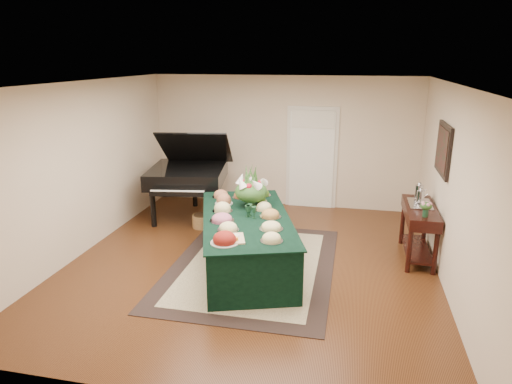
% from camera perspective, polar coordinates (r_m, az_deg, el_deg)
% --- Properties ---
extents(ground, '(6.00, 6.00, 0.00)m').
position_cam_1_polar(ground, '(7.13, -0.52, -8.80)').
color(ground, black).
rests_on(ground, ground).
extents(area_rug, '(2.40, 3.36, 0.01)m').
position_cam_1_polar(area_rug, '(7.02, -0.40, -9.16)').
color(area_rug, black).
rests_on(area_rug, ground).
extents(kitchen_doorway, '(1.05, 0.07, 2.10)m').
position_cam_1_polar(kitchen_doorway, '(9.51, 6.98, 4.11)').
color(kitchen_doorway, silver).
rests_on(kitchen_doorway, ground).
extents(buffet_table, '(2.04, 2.94, 0.79)m').
position_cam_1_polar(buffet_table, '(6.89, -1.21, -6.14)').
color(buffet_table, black).
rests_on(buffet_table, ground).
extents(food_platters, '(1.47, 2.45, 0.13)m').
position_cam_1_polar(food_platters, '(6.79, -1.70, -2.51)').
color(food_platters, '#BABAC3').
rests_on(food_platters, buffet_table).
extents(cutting_board, '(0.46, 0.46, 0.10)m').
position_cam_1_polar(cutting_board, '(5.93, -3.30, -5.60)').
color(cutting_board, tan).
rests_on(cutting_board, buffet_table).
extents(green_goblets, '(0.19, 0.18, 0.18)m').
position_cam_1_polar(green_goblets, '(6.71, -0.75, -2.38)').
color(green_goblets, '#14341F').
rests_on(green_goblets, buffet_table).
extents(floral_centerpiece, '(0.53, 0.53, 0.53)m').
position_cam_1_polar(floral_centerpiece, '(7.10, -0.62, 0.57)').
color(floral_centerpiece, '#14341F').
rests_on(floral_centerpiece, buffet_table).
extents(grand_piano, '(1.69, 1.88, 1.74)m').
position_cam_1_polar(grand_piano, '(8.93, -8.50, 2.22)').
color(grand_piano, black).
rests_on(grand_piano, ground).
extents(wicker_basket, '(0.37, 0.37, 0.23)m').
position_cam_1_polar(wicker_basket, '(8.56, -6.73, -3.62)').
color(wicker_basket, olive).
rests_on(wicker_basket, ground).
extents(mahogany_sideboard, '(0.45, 1.32, 0.85)m').
position_cam_1_polar(mahogany_sideboard, '(7.48, 19.78, -3.15)').
color(mahogany_sideboard, black).
rests_on(mahogany_sideboard, ground).
extents(tea_service, '(0.34, 0.58, 0.30)m').
position_cam_1_polar(tea_service, '(7.61, 19.80, -0.38)').
color(tea_service, '#BABAC3').
rests_on(tea_service, mahogany_sideboard).
extents(pink_bouquet, '(0.18, 0.18, 0.23)m').
position_cam_1_polar(pink_bouquet, '(6.95, 20.50, -1.71)').
color(pink_bouquet, '#14341F').
rests_on(pink_bouquet, mahogany_sideboard).
extents(wall_painting, '(0.05, 0.95, 0.75)m').
position_cam_1_polar(wall_painting, '(7.24, 22.35, 4.96)').
color(wall_painting, black).
rests_on(wall_painting, ground).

